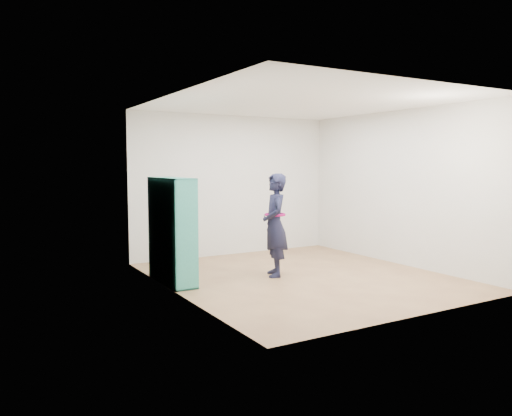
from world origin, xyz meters
TOP-DOWN VIEW (x-y plane):
  - floor at (0.00, 0.00)m, footprint 4.50×4.50m
  - ceiling at (0.00, 0.00)m, footprint 4.50×4.50m
  - wall_left at (-2.00, 0.00)m, footprint 0.02×4.50m
  - wall_right at (2.00, 0.00)m, footprint 0.02×4.50m
  - wall_back at (0.00, 2.25)m, footprint 4.00×0.02m
  - wall_front at (0.00, -2.25)m, footprint 4.00×0.02m
  - bookshelf at (-1.85, 0.65)m, footprint 0.33×1.13m
  - person at (-0.33, 0.27)m, footprint 0.56×0.67m
  - smartphone at (-0.45, 0.40)m, footprint 0.04×0.08m

SIDE VIEW (x-z plane):
  - floor at x=0.00m, z-range 0.00..0.00m
  - bookshelf at x=-1.85m, z-range -0.03..1.48m
  - person at x=-0.33m, z-range 0.00..1.56m
  - smartphone at x=-0.45m, z-range 0.82..0.94m
  - wall_left at x=-2.00m, z-range 0.00..2.60m
  - wall_right at x=2.00m, z-range 0.00..2.60m
  - wall_back at x=0.00m, z-range 0.00..2.60m
  - wall_front at x=0.00m, z-range 0.00..2.60m
  - ceiling at x=0.00m, z-range 2.60..2.60m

